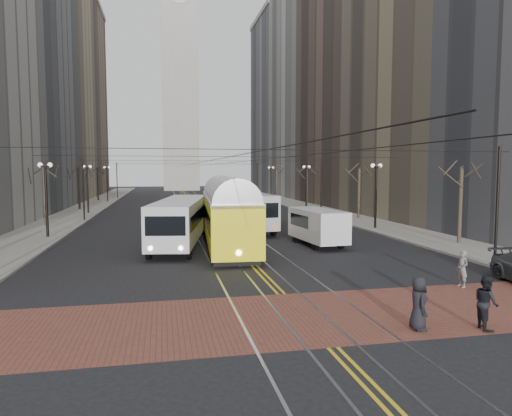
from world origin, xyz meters
name	(u,v)px	position (x,y,z in m)	size (l,w,h in m)	color
ground	(276,288)	(0.00, 0.00, 0.00)	(260.00, 260.00, 0.00)	black
sidewalk_left	(86,209)	(-15.00, 45.00, 0.07)	(5.00, 140.00, 0.15)	gray
sidewalk_right	(300,205)	(15.00, 45.00, 0.07)	(5.00, 140.00, 0.15)	gray
crosswalk_band	(303,316)	(0.00, -4.00, 0.01)	(25.00, 6.00, 0.01)	brown
streetcar_rails	(198,207)	(0.00, 45.00, 0.00)	(4.80, 130.00, 0.02)	gray
centre_lines	(198,207)	(0.00, 45.00, 0.01)	(0.42, 130.00, 0.01)	gold
building_left_midfar	(24,47)	(-27.50, 66.00, 26.00)	(20.00, 20.00, 52.00)	gray
building_left_far	(63,101)	(-25.50, 86.00, 20.00)	(16.00, 20.00, 40.00)	brown
building_right_mid	(365,93)	(25.50, 46.00, 17.00)	(16.00, 20.00, 34.00)	brown
building_right_midfar	(331,63)	(27.50, 66.00, 26.00)	(20.00, 20.00, 52.00)	#A8A59E
building_right_far	(292,108)	(25.50, 86.00, 20.00)	(16.00, 20.00, 40.00)	slate
clock_tower	(179,50)	(0.00, 102.00, 35.96)	(12.00, 12.00, 66.00)	#B2AFA5
lamp_posts	(210,194)	(0.00, 28.75, 2.80)	(27.60, 57.20, 5.60)	black
street_trees	(204,191)	(0.00, 35.25, 2.80)	(31.68, 53.28, 5.60)	#382D23
trolley_wires	(204,183)	(0.00, 34.83, 3.77)	(25.96, 120.00, 6.60)	black
transit_bus	(180,222)	(-3.72, 12.95, 1.61)	(2.68, 12.88, 3.22)	silver
streetcar	(227,219)	(-0.50, 12.10, 1.86)	(2.93, 15.76, 3.71)	yellow
rear_bus	(239,211)	(1.80, 20.64, 1.66)	(2.76, 12.70, 3.31)	#B8B8B8
cargo_van	(318,228)	(5.72, 10.73, 1.27)	(2.21, 5.74, 2.54)	white
sedan_grey	(265,210)	(6.47, 30.71, 0.77)	(1.83, 4.54, 1.55)	#45474D
sedan_silver	(253,202)	(7.76, 44.02, 0.68)	(1.45, 4.15, 1.37)	#A1A4A9
pedestrian_a	(418,303)	(3.35, -6.10, 0.90)	(0.87, 0.57, 1.79)	black
pedestrian_b	(462,269)	(8.34, -1.50, 0.85)	(0.61, 0.40, 1.68)	gray
pedestrian_c	(486,302)	(5.60, -6.50, 0.92)	(0.88, 0.69, 1.81)	black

